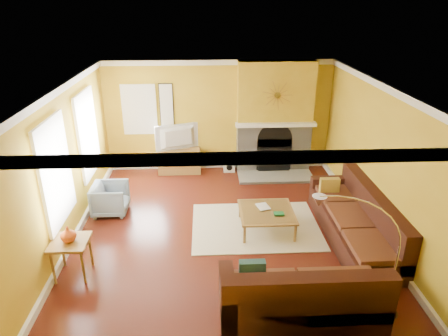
{
  "coord_description": "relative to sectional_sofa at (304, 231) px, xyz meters",
  "views": [
    {
      "loc": [
        -0.33,
        -6.47,
        4.06
      ],
      "look_at": [
        0.01,
        0.4,
        1.08
      ],
      "focal_mm": 32.0,
      "sensor_mm": 36.0,
      "label": 1
    }
  ],
  "objects": [
    {
      "name": "hearth",
      "position": [
        0.06,
        3.1,
        -0.42
      ],
      "size": [
        1.8,
        0.7,
        0.06
      ],
      "primitive_type": "cube",
      "color": "gray",
      "rests_on": "floor"
    },
    {
      "name": "wall_art",
      "position": [
        -2.54,
        3.82,
        1.15
      ],
      "size": [
        0.34,
        0.04,
        1.14
      ],
      "primitive_type": "cube",
      "color": "white",
      "rests_on": "wall_back"
    },
    {
      "name": "side_table",
      "position": [
        -3.73,
        -0.37,
        -0.14
      ],
      "size": [
        0.56,
        0.56,
        0.62
      ],
      "primitive_type": null,
      "color": "olive",
      "rests_on": "floor"
    },
    {
      "name": "ceiling",
      "position": [
        -1.29,
        0.85,
        2.26
      ],
      "size": [
        5.5,
        6.0,
        0.02
      ],
      "primitive_type": "cube",
      "color": "white",
      "rests_on": "ground"
    },
    {
      "name": "arc_lamp",
      "position": [
        0.32,
        -1.48,
        0.49
      ],
      "size": [
        1.21,
        0.36,
        1.87
      ],
      "primitive_type": null,
      "color": "silver",
      "rests_on": "floor"
    },
    {
      "name": "wall_right",
      "position": [
        1.47,
        0.85,
        0.9
      ],
      "size": [
        0.02,
        6.0,
        2.7
      ],
      "primitive_type": "cube",
      "color": "gold",
      "rests_on": "ground"
    },
    {
      "name": "wall_back",
      "position": [
        -1.29,
        3.86,
        0.9
      ],
      "size": [
        5.5,
        0.02,
        2.7
      ],
      "primitive_type": "cube",
      "color": "gold",
      "rests_on": "ground"
    },
    {
      "name": "rug",
      "position": [
        -0.69,
        0.91,
        -0.44
      ],
      "size": [
        2.4,
        1.8,
        0.02
      ],
      "primitive_type": "cube",
      "color": "beige",
      "rests_on": "floor"
    },
    {
      "name": "window_back",
      "position": [
        -3.19,
        3.81,
        1.1
      ],
      "size": [
        0.82,
        0.06,
        1.22
      ],
      "primitive_type": "cube",
      "color": "white",
      "rests_on": "wall_back"
    },
    {
      "name": "mantel",
      "position": [
        0.06,
        3.41,
        0.8
      ],
      "size": [
        1.92,
        0.22,
        0.08
      ],
      "primitive_type": "cube",
      "color": "white",
      "rests_on": "fireplace"
    },
    {
      "name": "subwoofer",
      "position": [
        -1.04,
        3.59,
        -0.31
      ],
      "size": [
        0.28,
        0.28,
        0.28
      ],
      "primitive_type": "cube",
      "color": "white",
      "rests_on": "floor"
    },
    {
      "name": "vase",
      "position": [
        -3.73,
        -0.37,
        0.29
      ],
      "size": [
        0.24,
        0.24,
        0.25
      ],
      "primitive_type": "imported",
      "color": "#CA4915",
      "rests_on": "side_table"
    },
    {
      "name": "book",
      "position": [
        -0.66,
        0.9,
        -0.04
      ],
      "size": [
        0.28,
        0.33,
        0.03
      ],
      "primitive_type": "imported",
      "rotation": [
        0.0,
        0.0,
        0.26
      ],
      "color": "white",
      "rests_on": "coffee_table"
    },
    {
      "name": "wall_front",
      "position": [
        -1.29,
        -2.16,
        0.9
      ],
      "size": [
        5.5,
        0.02,
        2.7
      ],
      "primitive_type": "cube",
      "color": "gold",
      "rests_on": "ground"
    },
    {
      "name": "floor",
      "position": [
        -1.29,
        0.85,
        -0.46
      ],
      "size": [
        5.5,
        6.0,
        0.02
      ],
      "primitive_type": "cube",
      "color": "#602014",
      "rests_on": "ground"
    },
    {
      "name": "sectional_sofa",
      "position": [
        0.0,
        0.0,
        0.0
      ],
      "size": [
        2.93,
        3.71,
        0.9
      ],
      "primitive_type": null,
      "color": "#381912",
      "rests_on": "floor"
    },
    {
      "name": "window_left_near",
      "position": [
        -4.01,
        2.15,
        1.05
      ],
      "size": [
        0.06,
        1.22,
        1.72
      ],
      "primitive_type": "cube",
      "color": "white",
      "rests_on": "wall_left"
    },
    {
      "name": "tv",
      "position": [
        -2.27,
        3.59,
        0.44
      ],
      "size": [
        1.08,
        0.51,
        0.63
      ],
      "primitive_type": "imported",
      "rotation": [
        0.0,
        0.0,
        3.49
      ],
      "color": "black",
      "rests_on": "media_console"
    },
    {
      "name": "wall_left",
      "position": [
        -4.05,
        0.85,
        0.9
      ],
      "size": [
        0.02,
        6.0,
        2.7
      ],
      "primitive_type": "cube",
      "color": "gold",
      "rests_on": "ground"
    },
    {
      "name": "sunburst",
      "position": [
        0.06,
        3.42,
        1.5
      ],
      "size": [
        0.7,
        0.04,
        0.7
      ],
      "primitive_type": null,
      "color": "olive",
      "rests_on": "fireplace"
    },
    {
      "name": "coffee_table",
      "position": [
        -0.51,
        0.8,
        -0.25
      ],
      "size": [
        1.01,
        1.01,
        0.4
      ],
      "primitive_type": null,
      "color": "white",
      "rests_on": "floor"
    },
    {
      "name": "armchair",
      "position": [
        -3.55,
        1.58,
        -0.14
      ],
      "size": [
        0.69,
        0.67,
        0.63
      ],
      "primitive_type": "imported",
      "rotation": [
        0.0,
        0.0,
        1.57
      ],
      "color": "gray",
      "rests_on": "floor"
    },
    {
      "name": "crown_molding",
      "position": [
        -1.29,
        0.85,
        2.19
      ],
      "size": [
        5.5,
        6.0,
        0.12
      ],
      "primitive_type": null,
      "color": "white",
      "rests_on": "ceiling"
    },
    {
      "name": "media_console",
      "position": [
        -2.27,
        3.59,
        -0.16
      ],
      "size": [
        1.04,
        0.47,
        0.57
      ],
      "primitive_type": "cube",
      "color": "olive",
      "rests_on": "floor"
    },
    {
      "name": "fireplace",
      "position": [
        0.06,
        3.65,
        0.9
      ],
      "size": [
        1.8,
        0.4,
        2.7
      ],
      "primitive_type": null,
      "color": "gray",
      "rests_on": "floor"
    },
    {
      "name": "baseboard",
      "position": [
        -1.29,
        0.85,
        -0.39
      ],
      "size": [
        5.5,
        6.0,
        0.12
      ],
      "primitive_type": null,
      "color": "white",
      "rests_on": "floor"
    },
    {
      "name": "window_left_far",
      "position": [
        -4.01,
        0.25,
        1.05
      ],
      "size": [
        0.06,
        1.22,
        1.72
      ],
      "primitive_type": "cube",
      "color": "white",
      "rests_on": "wall_left"
    }
  ]
}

